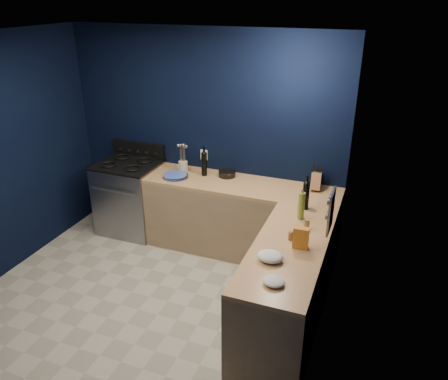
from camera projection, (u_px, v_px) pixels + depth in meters
The scene contains 27 objects.
floor at pixel (139, 310), 4.45m from camera, with size 3.50×3.50×0.02m, color #AAA494.
ceiling at pixel (111, 40), 3.36m from camera, with size 3.50×3.50×0.02m, color silver.
wall_back at pixel (204, 137), 5.40m from camera, with size 3.50×0.02×2.60m, color black.
wall_right at pixel (325, 229), 3.33m from camera, with size 0.02×3.50×2.60m, color black.
cab_back at pixel (241, 219), 5.29m from camera, with size 2.30×0.63×0.86m, color #997C5E.
top_back at pixel (241, 186), 5.11m from camera, with size 2.30×0.63×0.04m, color #91603A.
cab_right at pixel (286, 290), 4.04m from camera, with size 0.63×1.67×0.86m, color #997C5E.
top_right at pixel (289, 249), 3.86m from camera, with size 0.63×1.67×0.04m, color #91603A.
gas_range at pixel (131, 198), 5.76m from camera, with size 0.76×0.66×0.92m, color gray.
oven_door at pixel (117, 209), 5.50m from camera, with size 0.59×0.02×0.42m, color black.
cooktop at pixel (127, 165), 5.57m from camera, with size 0.76×0.66×0.03m, color black.
backguard at pixel (139, 150), 5.78m from camera, with size 0.76×0.06×0.20m, color black.
spice_panel at pixel (331, 211), 3.86m from camera, with size 0.02×0.28×0.38m, color gray.
wall_outlet at pixel (204, 155), 5.47m from camera, with size 0.09×0.02×0.13m, color white.
plate_stack at pixel (175, 176), 5.28m from camera, with size 0.29×0.29×0.04m, color #3F51AD.
ramekin at pixel (181, 166), 5.56m from camera, with size 0.09×0.09×0.04m, color white.
utensil_crock at pixel (183, 167), 5.41m from camera, with size 0.11×0.11×0.14m, color beige.
wine_bottle_back at pixel (204, 164), 5.28m from camera, with size 0.07×0.07×0.28m, color black.
lemon_basket at pixel (227, 174), 5.29m from camera, with size 0.20×0.20×0.08m, color black.
knife_block at pixel (316, 181), 4.93m from camera, with size 0.11×0.18×0.20m, color #915E38.
wine_bottle_right at pixel (306, 196), 4.46m from camera, with size 0.07×0.07×0.28m, color black.
oil_bottle at pixel (301, 206), 4.27m from camera, with size 0.06×0.06×0.28m, color olive.
spice_jar_near at pixel (307, 224), 4.11m from camera, with size 0.05×0.05×0.10m, color olive.
spice_jar_far at pixel (290, 235), 3.94m from camera, with size 0.04×0.04×0.08m, color olive.
crouton_bag at pixel (301, 238), 3.79m from camera, with size 0.14×0.06×0.20m, color red.
towel_front at pixel (270, 256), 3.64m from camera, with size 0.22×0.19×0.08m, color white.
towel_end at pixel (274, 281), 3.35m from camera, with size 0.17×0.16×0.05m, color white.
Camera 1 is at (2.08, -2.99, 2.95)m, focal length 35.11 mm.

